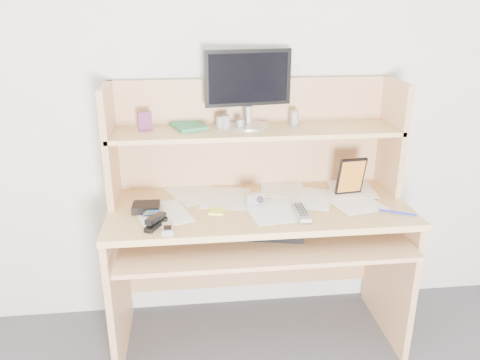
{
  "coord_description": "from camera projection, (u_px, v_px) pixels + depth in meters",
  "views": [
    {
      "loc": [
        -0.32,
        -0.53,
        1.62
      ],
      "look_at": [
        -0.1,
        1.43,
        0.9
      ],
      "focal_mm": 35.0,
      "sensor_mm": 36.0,
      "label": 1
    }
  ],
  "objects": [
    {
      "name": "back_wall",
      "position": [
        251.0,
        88.0,
        2.33
      ],
      "size": [
        3.6,
        0.04,
        2.5
      ],
      "primitive_type": "cube",
      "color": "silver",
      "rests_on": "floor"
    },
    {
      "name": "desk",
      "position": [
        257.0,
        209.0,
        2.3
      ],
      "size": [
        1.4,
        0.7,
        1.3
      ],
      "color": "#D5B56D",
      "rests_on": "floor"
    },
    {
      "name": "paper_clutter",
      "position": [
        259.0,
        204.0,
        2.21
      ],
      "size": [
        1.32,
        0.54,
        0.01
      ],
      "primitive_type": "cube",
      "color": "white",
      "rests_on": "desk"
    },
    {
      "name": "keyboard",
      "position": [
        249.0,
        230.0,
        2.14
      ],
      "size": [
        0.52,
        0.26,
        0.03
      ],
      "rotation": [
        0.0,
        0.0,
        -0.19
      ],
      "color": "black",
      "rests_on": "desk"
    },
    {
      "name": "tv_remote",
      "position": [
        301.0,
        212.0,
        2.09
      ],
      "size": [
        0.05,
        0.19,
        0.02
      ],
      "primitive_type": "cube",
      "rotation": [
        0.0,
        0.0,
        -0.0
      ],
      "color": "#979792",
      "rests_on": "paper_clutter"
    },
    {
      "name": "flip_phone",
      "position": [
        168.0,
        228.0,
        1.93
      ],
      "size": [
        0.05,
        0.09,
        0.02
      ],
      "primitive_type": "cube",
      "rotation": [
        0.0,
        0.0,
        0.0
      ],
      "color": "#B5B5B8",
      "rests_on": "paper_clutter"
    },
    {
      "name": "stapler",
      "position": [
        156.0,
        221.0,
        1.97
      ],
      "size": [
        0.1,
        0.14,
        0.04
      ],
      "primitive_type": "cube",
      "rotation": [
        0.0,
        0.0,
        -0.49
      ],
      "color": "black",
      "rests_on": "paper_clutter"
    },
    {
      "name": "wallet",
      "position": [
        146.0,
        207.0,
        2.13
      ],
      "size": [
        0.12,
        0.1,
        0.03
      ],
      "primitive_type": "cube",
      "rotation": [
        0.0,
        0.0,
        -0.02
      ],
      "color": "black",
      "rests_on": "paper_clutter"
    },
    {
      "name": "sticky_note_pad",
      "position": [
        217.0,
        211.0,
        2.12
      ],
      "size": [
        0.08,
        0.08,
        0.01
      ],
      "primitive_type": "cube",
      "rotation": [
        0.0,
        0.0,
        -0.26
      ],
      "color": "yellow",
      "rests_on": "desk"
    },
    {
      "name": "digital_camera",
      "position": [
        255.0,
        199.0,
        2.19
      ],
      "size": [
        0.09,
        0.06,
        0.05
      ],
      "primitive_type": "cube",
      "rotation": [
        0.0,
        0.0,
        0.27
      ],
      "color": "#ADADAF",
      "rests_on": "paper_clutter"
    },
    {
      "name": "game_case",
      "position": [
        351.0,
        176.0,
        2.28
      ],
      "size": [
        0.14,
        0.03,
        0.19
      ],
      "primitive_type": "cube",
      "rotation": [
        0.0,
        0.0,
        0.13
      ],
      "color": "black",
      "rests_on": "paper_clutter"
    },
    {
      "name": "blue_pen",
      "position": [
        397.0,
        212.0,
        2.1
      ],
      "size": [
        0.15,
        0.08,
        0.01
      ],
      "primitive_type": "cylinder",
      "rotation": [
        1.57,
        0.0,
        1.1
      ],
      "color": "#1620AA",
      "rests_on": "paper_clutter"
    },
    {
      "name": "card_box",
      "position": [
        145.0,
        122.0,
        2.18
      ],
      "size": [
        0.07,
        0.03,
        0.09
      ],
      "primitive_type": "cube",
      "rotation": [
        0.0,
        0.0,
        0.23
      ],
      "color": "maroon",
      "rests_on": "desk"
    },
    {
      "name": "shelf_book",
      "position": [
        189.0,
        126.0,
        2.24
      ],
      "size": [
        0.19,
        0.23,
        0.02
      ],
      "primitive_type": "cube",
      "rotation": [
        0.0,
        0.0,
        0.35
      ],
      "color": "#388E4B",
      "rests_on": "desk"
    },
    {
      "name": "chip_stack_a",
      "position": [
        221.0,
        123.0,
        2.22
      ],
      "size": [
        0.05,
        0.05,
        0.06
      ],
      "primitive_type": "cylinder",
      "rotation": [
        0.0,
        0.0,
        0.3
      ],
      "color": "black",
      "rests_on": "desk"
    },
    {
      "name": "chip_stack_b",
      "position": [
        226.0,
        122.0,
        2.21
      ],
      "size": [
        0.04,
        0.04,
        0.07
      ],
      "primitive_type": "cylinder",
      "rotation": [
        0.0,
        0.0,
        0.06
      ],
      "color": "white",
      "rests_on": "desk"
    },
    {
      "name": "chip_stack_c",
      "position": [
        240.0,
        124.0,
        2.22
      ],
      "size": [
        0.04,
        0.04,
        0.05
      ],
      "primitive_type": "cylinder",
      "rotation": [
        0.0,
        0.0,
        0.25
      ],
      "color": "black",
      "rests_on": "desk"
    },
    {
      "name": "chip_stack_d",
      "position": [
        294.0,
        118.0,
        2.28
      ],
      "size": [
        0.05,
        0.05,
        0.07
      ],
      "primitive_type": "cylinder",
      "rotation": [
        0.0,
        0.0,
        0.19
      ],
      "color": "white",
      "rests_on": "desk"
    },
    {
      "name": "monitor",
      "position": [
        248.0,
        86.0,
        2.21
      ],
      "size": [
        0.42,
        0.21,
        0.36
      ],
      "rotation": [
        0.0,
        0.0,
        0.17
      ],
      "color": "#BDBCC2",
      "rests_on": "desk"
    }
  ]
}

